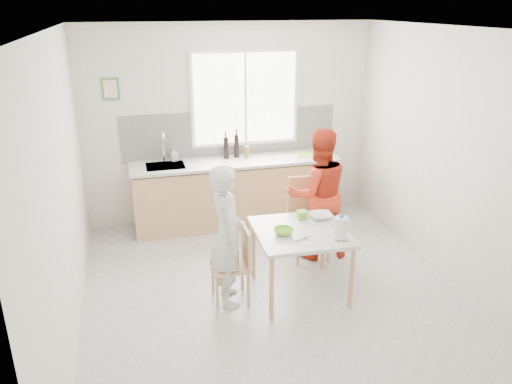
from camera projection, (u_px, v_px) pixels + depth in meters
ground at (277, 295)px, 5.32m from camera, size 4.50×4.50×0.00m
room_shell at (280, 146)px, 4.74m from camera, size 4.50×4.50×4.50m
window at (245, 98)px, 6.78m from camera, size 1.50×0.06×1.30m
backsplash at (231, 133)px, 6.91m from camera, size 3.00×0.02×0.65m
picture_frame at (110, 89)px, 6.30m from camera, size 0.22×0.03×0.28m
kitchen_counter at (236, 195)px, 6.93m from camera, size 2.84×0.64×1.37m
dining_table at (301, 237)px, 5.16m from camera, size 0.97×0.97×0.72m
chair_left at (236, 261)px, 5.10m from camera, size 0.39×0.39×0.81m
chair_far at (308, 213)px, 6.03m from camera, size 0.46×0.46×0.97m
person_white at (227, 236)px, 4.97m from camera, size 0.37×0.55×1.48m
person_red at (318, 194)px, 5.90m from camera, size 0.80×0.63×1.59m
bowl_green at (284, 231)px, 5.04m from camera, size 0.21×0.21×0.06m
bowl_white at (320, 216)px, 5.42m from camera, size 0.24×0.24×0.06m
milk_jug at (341, 227)px, 4.90m from camera, size 0.19×0.13×0.24m
green_box at (302, 215)px, 5.40m from camera, size 0.10×0.10×0.09m
spoon at (300, 239)px, 4.92m from camera, size 0.16×0.06×0.01m
cutting_board at (310, 155)px, 6.98m from camera, size 0.41×0.34×0.01m
wine_bottle_a at (236, 146)px, 6.84m from camera, size 0.07×0.07×0.32m
wine_bottle_b at (226, 148)px, 6.79m from camera, size 0.07×0.07×0.30m
jar_amber at (247, 152)px, 6.85m from camera, size 0.06×0.06×0.16m
soap_bottle at (174, 154)px, 6.71m from camera, size 0.11×0.11×0.18m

